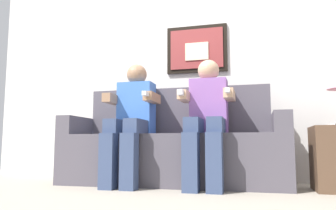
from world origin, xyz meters
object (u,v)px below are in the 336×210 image
couch (173,150)px  spare_remote_on_table (331,125)px  person_on_right (207,115)px  person_on_left (132,117)px

couch → spare_remote_on_table: (1.30, -0.12, 0.20)m
person_on_right → couch: bearing=153.7°
person_on_right → spare_remote_on_table: person_on_right is taller
person_on_left → spare_remote_on_table: bearing=1.8°
person_on_left → spare_remote_on_table: size_ratio=8.54×
couch → person_on_left: 0.48m
person_on_left → spare_remote_on_table: (1.64, 0.05, -0.10)m
person_on_right → person_on_left: bearing=180.0°
couch → person_on_right: bearing=-26.3°
couch → spare_remote_on_table: couch is taller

